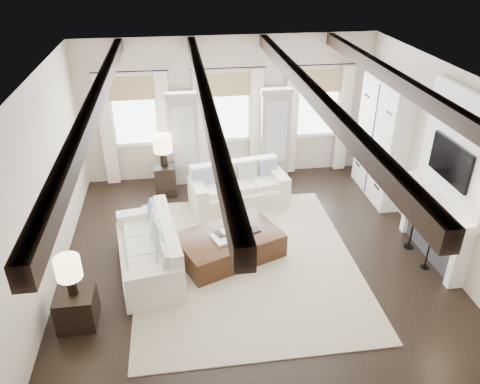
{
  "coord_description": "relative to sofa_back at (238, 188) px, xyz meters",
  "views": [
    {
      "loc": [
        -1.14,
        -6.21,
        5.01
      ],
      "look_at": [
        -0.16,
        0.73,
        1.15
      ],
      "focal_mm": 35.0,
      "sensor_mm": 36.0,
      "label": 1
    }
  ],
  "objects": [
    {
      "name": "ground",
      "position": [
        -0.03,
        -2.34,
        -0.34
      ],
      "size": [
        7.5,
        7.5,
        0.0
      ],
      "primitive_type": "plane",
      "color": "black",
      "rests_on": "ground"
    },
    {
      "name": "room_shell",
      "position": [
        0.72,
        -1.45,
        1.55
      ],
      "size": [
        6.54,
        7.54,
        3.22
      ],
      "color": "beige",
      "rests_on": "ground"
    },
    {
      "name": "area_rug",
      "position": [
        -0.15,
        -2.07,
        -0.33
      ],
      "size": [
        3.75,
        4.41,
        0.02
      ],
      "primitive_type": "cube",
      "color": "#BBAE95",
      "rests_on": "ground"
    },
    {
      "name": "sofa_back",
      "position": [
        0.0,
        0.0,
        0.0
      ],
      "size": [
        2.12,
        1.23,
        0.85
      ],
      "color": "white",
      "rests_on": "ground"
    },
    {
      "name": "sofa_left",
      "position": [
        -1.74,
        -2.03,
        0.01
      ],
      "size": [
        1.21,
        2.15,
        0.87
      ],
      "color": "white",
      "rests_on": "ground"
    },
    {
      "name": "ottoman",
      "position": [
        -0.42,
        -1.85,
        -0.11
      ],
      "size": [
        2.02,
        1.66,
        0.46
      ],
      "primitive_type": "cube",
      "rotation": [
        0.0,
        0.0,
        0.39
      ],
      "color": "black",
      "rests_on": "ground"
    },
    {
      "name": "tray",
      "position": [
        -0.46,
        -1.95,
        0.13
      ],
      "size": [
        0.61,
        0.54,
        0.04
      ],
      "primitive_type": "cube",
      "rotation": [
        0.0,
        0.0,
        0.39
      ],
      "color": "white",
      "rests_on": "ottoman"
    },
    {
      "name": "book_lower",
      "position": [
        -0.5,
        -1.86,
        0.17
      ],
      "size": [
        0.32,
        0.28,
        0.04
      ],
      "primitive_type": "cube",
      "rotation": [
        0.0,
        0.0,
        0.39
      ],
      "color": "#262628",
      "rests_on": "tray"
    },
    {
      "name": "book_upper",
      "position": [
        -0.45,
        -1.88,
        0.21
      ],
      "size": [
        0.27,
        0.24,
        0.03
      ],
      "primitive_type": "cube",
      "rotation": [
        0.0,
        0.0,
        0.39
      ],
      "color": "beige",
      "rests_on": "book_lower"
    },
    {
      "name": "book_loose",
      "position": [
        0.01,
        -1.8,
        0.13
      ],
      "size": [
        0.29,
        0.26,
        0.03
      ],
      "primitive_type": "cube",
      "rotation": [
        0.0,
        0.0,
        0.39
      ],
      "color": "#262628",
      "rests_on": "ottoman"
    },
    {
      "name": "side_table_front",
      "position": [
        -2.79,
        -3.16,
        -0.07
      ],
      "size": [
        0.55,
        0.55,
        0.55
      ],
      "primitive_type": "cube",
      "color": "black",
      "rests_on": "ground"
    },
    {
      "name": "lamp_front",
      "position": [
        -2.79,
        -3.16,
        0.62
      ],
      "size": [
        0.36,
        0.36,
        0.62
      ],
      "color": "black",
      "rests_on": "side_table_front"
    },
    {
      "name": "side_table_back",
      "position": [
        -1.51,
        0.63,
        -0.01
      ],
      "size": [
        0.45,
        0.45,
        0.67
      ],
      "primitive_type": "cube",
      "color": "black",
      "rests_on": "ground"
    },
    {
      "name": "lamp_back",
      "position": [
        -1.51,
        0.63,
        0.8
      ],
      "size": [
        0.4,
        0.4,
        0.69
      ],
      "color": "black",
      "rests_on": "side_table_back"
    },
    {
      "name": "candlestick_near",
      "position": [
        2.87,
        -2.65,
        -0.05
      ],
      "size": [
        0.14,
        0.14,
        0.7
      ],
      "color": "black",
      "rests_on": "ground"
    },
    {
      "name": "candlestick_far",
      "position": [
        2.87,
        -2.04,
        0.01
      ],
      "size": [
        0.17,
        0.17,
        0.85
      ],
      "color": "black",
      "rests_on": "ground"
    }
  ]
}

